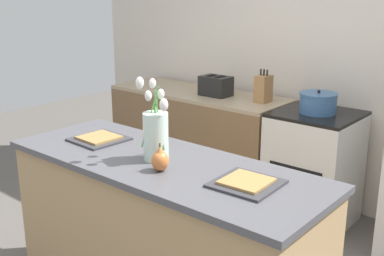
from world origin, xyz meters
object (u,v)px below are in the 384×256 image
Objects in this scene: plate_setting_right at (247,183)px; knife_block at (263,89)px; stove_range at (313,168)px; plate_setting_left at (99,139)px; flower_vase at (156,132)px; pear_figurine at (160,160)px; toaster at (216,86)px; cooking_pot at (318,103)px.

knife_block reaches higher than plate_setting_right.
stove_range is 3.02× the size of plate_setting_right.
knife_block reaches higher than plate_setting_left.
knife_block is at bearing 102.72° from flower_vase.
knife_block reaches higher than pear_figurine.
stove_range is at bearing 1.16° from toaster.
toaster is at bearing -179.32° from cooking_pot.
knife_block is (0.45, 0.05, 0.03)m from toaster.
flower_vase is 1.78m from toaster.
plate_setting_right is 1.63m from cooking_pot.
stove_range is 2.04× the size of flower_vase.
stove_range is 1.77m from plate_setting_left.
flower_vase is at bearing -178.05° from plate_setting_right.
stove_range is 3.17× the size of toaster.
pear_figurine is 0.48× the size of plate_setting_left.
plate_setting_right is 1.05× the size of cooking_pot.
flower_vase is 1.48× the size of plate_setting_right.
pear_figurine is at bearing -11.40° from plate_setting_left.
plate_setting_right is at bearing 1.95° from flower_vase.
cooking_pot is (0.01, 1.70, -0.02)m from pear_figurine.
cooking_pot is at bearing 0.68° from toaster.
knife_block reaches higher than stove_range.
flower_vase is at bearing -94.85° from cooking_pot.
flower_vase reaches higher than pear_figurine.
toaster is at bearing 117.28° from flower_vase.
knife_block is (-0.50, 0.04, 0.03)m from cooking_pot.
flower_vase is 1.48× the size of plate_setting_left.
pear_figurine is (-0.00, -1.70, 0.54)m from stove_range.
pear_figurine is 0.48× the size of plate_setting_right.
flower_vase reaches higher than cooking_pot.
plate_setting_right is 1.86m from knife_block.
toaster is (-0.33, 1.56, 0.03)m from plate_setting_left.
flower_vase is at bearing -2.22° from plate_setting_left.
plate_setting_left is (-0.62, -1.58, 0.50)m from stove_range.
pear_figurine is 0.51× the size of toaster.
cooking_pot is (-0.42, 1.57, 0.02)m from plate_setting_right.
plate_setting_left is 1.00× the size of plate_setting_right.
knife_block reaches higher than cooking_pot.
toaster is at bearing 119.26° from pear_figurine.
pear_figurine is 1.70m from cooking_pot.
plate_setting_right is at bearing -60.35° from knife_block.
plate_setting_left is 1.05× the size of cooking_pot.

